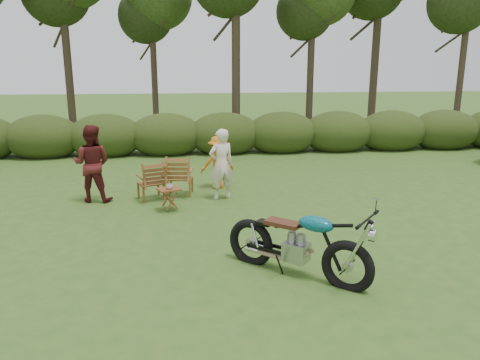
{
  "coord_description": "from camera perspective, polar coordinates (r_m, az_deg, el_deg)",
  "views": [
    {
      "loc": [
        -1.31,
        -6.9,
        3.08
      ],
      "look_at": [
        -0.33,
        1.58,
        0.9
      ],
      "focal_mm": 35.0,
      "sensor_mm": 36.0,
      "label": 1
    }
  ],
  "objects": [
    {
      "name": "lawn_chair_left",
      "position": [
        10.94,
        -10.73,
        -2.29
      ],
      "size": [
        0.79,
        0.79,
        0.88
      ],
      "primitive_type": null,
      "rotation": [
        0.0,
        0.0,
        3.52
      ],
      "color": "brown",
      "rests_on": "ground"
    },
    {
      "name": "child",
      "position": [
        11.71,
        -2.7,
        -0.96
      ],
      "size": [
        0.94,
        0.67,
        1.31
      ],
      "primitive_type": "imported",
      "rotation": [
        0.0,
        0.0,
        3.39
      ],
      "color": "#C66712",
      "rests_on": "ground"
    },
    {
      "name": "cup",
      "position": [
        9.85,
        -8.58,
        -0.8
      ],
      "size": [
        0.17,
        0.17,
        0.1
      ],
      "primitive_type": "imported",
      "rotation": [
        0.0,
        0.0,
        0.3
      ],
      "color": "#BFB79E",
      "rests_on": "side_table"
    },
    {
      "name": "side_table",
      "position": [
        9.98,
        -8.58,
        -2.37
      ],
      "size": [
        0.58,
        0.53,
        0.49
      ],
      "primitive_type": null,
      "rotation": [
        0.0,
        0.0,
        0.34
      ],
      "color": "brown",
      "rests_on": "ground"
    },
    {
      "name": "motorcycle",
      "position": [
        7.15,
        6.79,
        -11.3
      ],
      "size": [
        2.24,
        2.09,
        1.27
      ],
      "primitive_type": null,
      "rotation": [
        0.0,
        0.0,
        -0.71
      ],
      "color": "#0D92AC",
      "rests_on": "ground"
    },
    {
      "name": "adult_b",
      "position": [
        11.12,
        -17.29,
        -2.43
      ],
      "size": [
        0.94,
        0.78,
        1.73
      ],
      "primitive_type": "imported",
      "rotation": [
        0.0,
        0.0,
        2.98
      ],
      "color": "#4E1616",
      "rests_on": "ground"
    },
    {
      "name": "adult_a",
      "position": [
        10.8,
        -2.25,
        -2.27
      ],
      "size": [
        0.69,
        0.56,
        1.62
      ],
      "primitive_type": "imported",
      "rotation": [
        0.0,
        0.0,
        3.48
      ],
      "color": "beige",
      "rests_on": "ground"
    },
    {
      "name": "lawn_chair_right",
      "position": [
        11.2,
        -7.26,
        -1.76
      ],
      "size": [
        0.74,
        0.74,
        0.95
      ],
      "primitive_type": null,
      "rotation": [
        0.0,
        0.0,
        2.99
      ],
      "color": "brown",
      "rests_on": "ground"
    },
    {
      "name": "tree_line",
      "position": [
        16.75,
        -0.4,
        16.81
      ],
      "size": [
        22.52,
        11.62,
        8.14
      ],
      "color": "#352A1D",
      "rests_on": "ground"
    },
    {
      "name": "ground",
      "position": [
        7.67,
        3.85,
        -9.39
      ],
      "size": [
        80.0,
        80.0,
        0.0
      ],
      "primitive_type": "plane",
      "color": "#2F521B",
      "rests_on": "ground"
    }
  ]
}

